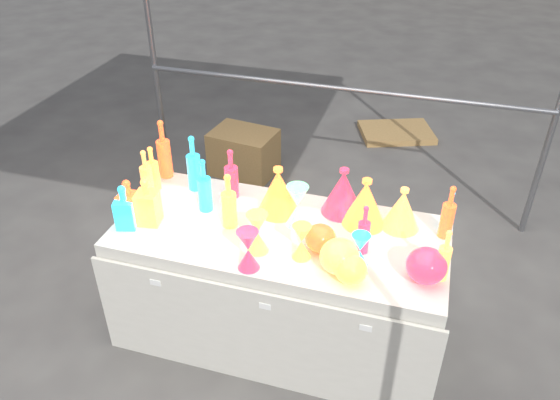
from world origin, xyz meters
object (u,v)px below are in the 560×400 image
(globe_0, at_px, (351,271))
(display_table, at_px, (280,283))
(decanter_0, at_px, (147,201))
(cardboard_box_closed, at_px, (244,152))
(bottle_0, at_px, (153,168))
(lampshade_0, at_px, (278,190))

(globe_0, bearing_deg, display_table, 147.52)
(decanter_0, height_order, globe_0, decanter_0)
(cardboard_box_closed, xyz_separation_m, decanter_0, (0.14, -1.85, 0.69))
(cardboard_box_closed, xyz_separation_m, bottle_0, (0.00, -1.53, 0.69))
(display_table, height_order, bottle_0, bottle_0)
(cardboard_box_closed, bearing_deg, display_table, -55.82)
(decanter_0, distance_m, lampshade_0, 0.72)
(cardboard_box_closed, height_order, globe_0, globe_0)
(decanter_0, relative_size, globe_0, 1.78)
(display_table, bearing_deg, decanter_0, -170.48)
(display_table, distance_m, decanter_0, 0.89)
(cardboard_box_closed, distance_m, globe_0, 2.47)
(cardboard_box_closed, distance_m, bottle_0, 1.68)
(decanter_0, bearing_deg, cardboard_box_closed, 85.24)
(bottle_0, relative_size, decanter_0, 1.02)
(cardboard_box_closed, bearing_deg, lampshade_0, -54.99)
(display_table, bearing_deg, bottle_0, 166.48)
(bottle_0, bearing_deg, globe_0, -20.56)
(bottle_0, bearing_deg, display_table, -13.52)
(decanter_0, bearing_deg, lampshade_0, 16.37)
(globe_0, bearing_deg, decanter_0, 172.12)
(bottle_0, relative_size, lampshade_0, 1.00)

